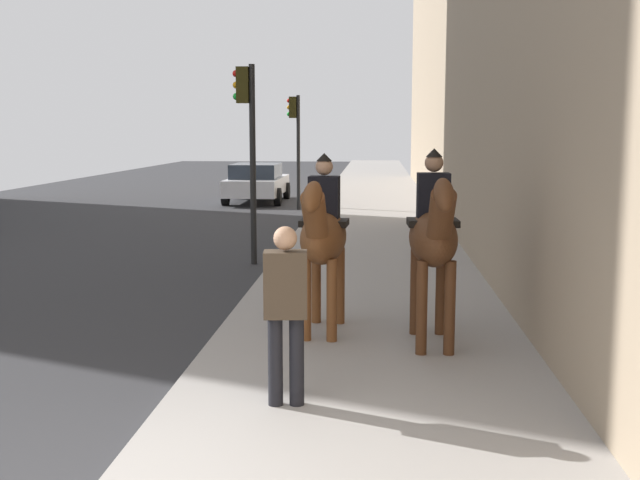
{
  "coord_description": "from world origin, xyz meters",
  "views": [
    {
      "loc": [
        -5.03,
        -2.03,
        2.7
      ],
      "look_at": [
        4.0,
        -1.38,
        1.4
      ],
      "focal_mm": 43.42,
      "sensor_mm": 36.0,
      "label": 1
    }
  ],
  "objects_px": {
    "traffic_light_far_curb": "(296,133)",
    "traffic_light_near_curb": "(248,132)",
    "mounted_horse_near": "(323,235)",
    "mounted_horse_far": "(434,236)",
    "car_mid_lane": "(257,182)",
    "pedestrian_greeting": "(286,304)"
  },
  "relations": [
    {
      "from": "traffic_light_far_curb",
      "to": "mounted_horse_near",
      "type": "bearing_deg",
      "value": -172.91
    },
    {
      "from": "car_mid_lane",
      "to": "traffic_light_near_curb",
      "type": "relative_size",
      "value": 1.15
    },
    {
      "from": "mounted_horse_far",
      "to": "car_mid_lane",
      "type": "distance_m",
      "value": 20.02
    },
    {
      "from": "mounted_horse_near",
      "to": "mounted_horse_far",
      "type": "xyz_separation_m",
      "value": [
        -0.48,
        -1.35,
        0.06
      ]
    },
    {
      "from": "pedestrian_greeting",
      "to": "traffic_light_far_curb",
      "type": "height_order",
      "value": "traffic_light_far_curb"
    },
    {
      "from": "mounted_horse_far",
      "to": "mounted_horse_near",
      "type": "bearing_deg",
      "value": -111.68
    },
    {
      "from": "pedestrian_greeting",
      "to": "mounted_horse_near",
      "type": "bearing_deg",
      "value": -8.73
    },
    {
      "from": "mounted_horse_far",
      "to": "pedestrian_greeting",
      "type": "xyz_separation_m",
      "value": [
        -2.13,
        1.51,
        -0.35
      ]
    },
    {
      "from": "mounted_horse_near",
      "to": "car_mid_lane",
      "type": "relative_size",
      "value": 0.5
    },
    {
      "from": "mounted_horse_near",
      "to": "traffic_light_far_curb",
      "type": "distance_m",
      "value": 16.48
    },
    {
      "from": "traffic_light_far_curb",
      "to": "traffic_light_near_curb",
      "type": "bearing_deg",
      "value": -179.12
    },
    {
      "from": "mounted_horse_near",
      "to": "traffic_light_near_curb",
      "type": "bearing_deg",
      "value": -158.06
    },
    {
      "from": "traffic_light_far_curb",
      "to": "pedestrian_greeting",
      "type": "bearing_deg",
      "value": -174.37
    },
    {
      "from": "pedestrian_greeting",
      "to": "traffic_light_far_curb",
      "type": "distance_m",
      "value": 19.08
    },
    {
      "from": "traffic_light_near_curb",
      "to": "car_mid_lane",
      "type": "bearing_deg",
      "value": 8.09
    },
    {
      "from": "car_mid_lane",
      "to": "pedestrian_greeting",
      "type": "bearing_deg",
      "value": -170.78
    },
    {
      "from": "traffic_light_near_curb",
      "to": "pedestrian_greeting",
      "type": "bearing_deg",
      "value": -168.38
    },
    {
      "from": "mounted_horse_near",
      "to": "pedestrian_greeting",
      "type": "relative_size",
      "value": 1.34
    },
    {
      "from": "mounted_horse_far",
      "to": "traffic_light_far_curb",
      "type": "distance_m",
      "value": 17.17
    },
    {
      "from": "pedestrian_greeting",
      "to": "traffic_light_near_curb",
      "type": "xyz_separation_m",
      "value": [
        8.27,
        1.7,
        1.55
      ]
    },
    {
      "from": "mounted_horse_near",
      "to": "traffic_light_near_curb",
      "type": "height_order",
      "value": "traffic_light_near_curb"
    },
    {
      "from": "mounted_horse_far",
      "to": "car_mid_lane",
      "type": "height_order",
      "value": "mounted_horse_far"
    }
  ]
}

